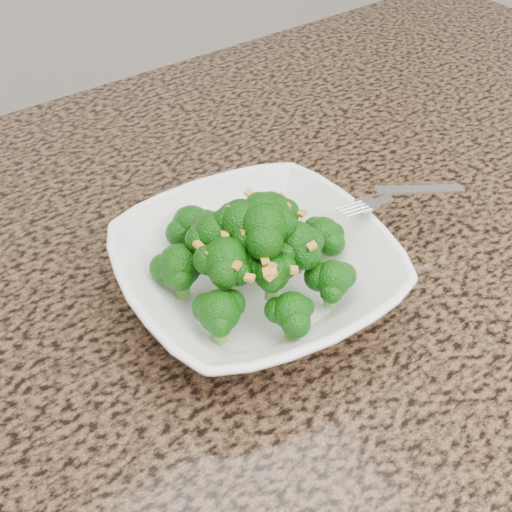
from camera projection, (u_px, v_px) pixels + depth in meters
granite_counter at (250, 363)px, 0.56m from camera, size 1.64×1.04×0.03m
bowl at (256, 272)px, 0.58m from camera, size 0.27×0.27×0.06m
broccoli_pile at (256, 217)px, 0.54m from camera, size 0.21×0.21×0.07m
garlic_topping at (256, 180)px, 0.51m from camera, size 0.13×0.13×0.01m
fork at (385, 200)px, 0.61m from camera, size 0.17×0.07×0.01m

